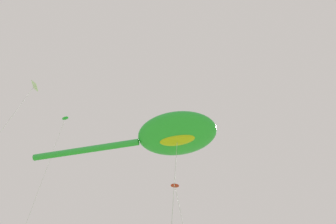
{
  "coord_description": "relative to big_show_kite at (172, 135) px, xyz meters",
  "views": [
    {
      "loc": [
        -7.16,
        2.82,
        1.96
      ],
      "look_at": [
        -2.32,
        9.42,
        12.19
      ],
      "focal_mm": 34.07,
      "sensor_mm": 36.0,
      "label": 1
    }
  ],
  "objects": [
    {
      "name": "small_kite_stunt_black",
      "position": [
        -4.66,
        10.5,
        6.74
      ],
      "size": [
        1.25,
        3.48,
        25.08
      ],
      "rotation": [
        0.0,
        0.0,
        2.05
      ],
      "color": "green",
      "rests_on": "ground"
    },
    {
      "name": "small_kite_diamond_red",
      "position": [
        -8.53,
        2.84,
        -0.74
      ],
      "size": [
        1.48,
        1.05,
        18.56
      ],
      "rotation": [
        0.0,
        0.0,
        -0.68
      ],
      "color": "white",
      "rests_on": "ground"
    },
    {
      "name": "small_kite_delta_white",
      "position": [
        1.93,
        2.06,
        -2.62
      ],
      "size": [
        0.65,
        3.38,
        15.15
      ],
      "rotation": [
        0.0,
        0.0,
        -0.48
      ],
      "color": "red",
      "rests_on": "ground"
    },
    {
      "name": "big_show_kite",
      "position": [
        0.0,
        0.0,
        0.0
      ],
      "size": [
        9.59,
        10.3,
        17.24
      ],
      "rotation": [
        0.0,
        0.0,
        -0.84
      ],
      "color": "green",
      "rests_on": "ground"
    }
  ]
}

